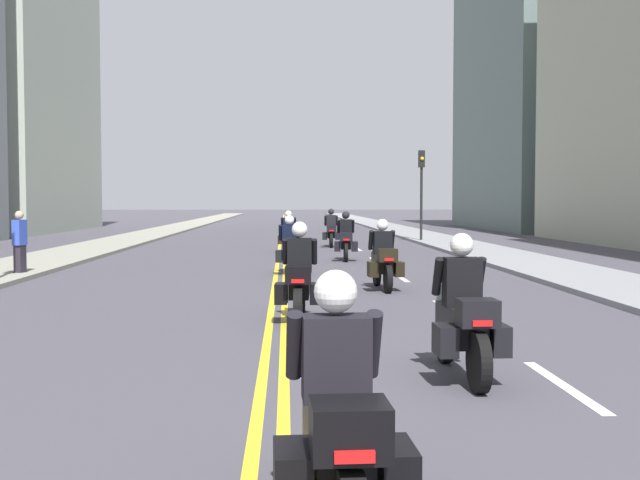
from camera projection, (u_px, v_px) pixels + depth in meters
ground_plane at (283, 233)px, 48.22m from camera, size 264.00×264.00×0.00m
sidewalk_left at (157, 233)px, 47.89m from camera, size 2.87×144.00×0.12m
sidewalk_right at (408, 232)px, 48.55m from camera, size 2.87×144.00×0.12m
centreline_yellow_inner at (281, 233)px, 48.22m from camera, size 0.12×132.00×0.01m
centreline_yellow_outer at (285, 233)px, 48.23m from camera, size 0.12×132.00×0.01m
lane_dashes_white at (365, 254)px, 29.40m from camera, size 0.14×56.40×0.01m
building_left_2 at (16, 72)px, 51.23m from camera, size 6.74×17.80×20.53m
building_right_2 at (551, 71)px, 55.64m from camera, size 9.85×19.24×22.10m
motorcycle_0 at (337, 429)px, 4.64m from camera, size 0.78×2.25×1.56m
motorcycle_1 at (463, 320)px, 8.72m from camera, size 0.77×2.17×1.61m
motorcycle_2 at (299, 281)px, 13.02m from camera, size 0.78×2.21×1.62m
motorcycle_3 at (383, 261)px, 17.51m from camera, size 0.78×2.13×1.57m
motorcycle_4 at (290, 250)px, 21.46m from camera, size 0.76×2.23×1.58m
motorcycle_5 at (346, 240)px, 26.14m from camera, size 0.78×2.14×1.63m
motorcycle_6 at (288, 236)px, 30.14m from camera, size 0.78×2.20×1.60m
motorcycle_7 at (331, 232)px, 33.94m from camera, size 0.77×2.20×1.64m
traffic_light_far at (421, 179)px, 37.63m from camera, size 0.28×0.38×4.36m
pedestrian_2 at (20, 243)px, 20.43m from camera, size 0.30×0.40×1.71m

